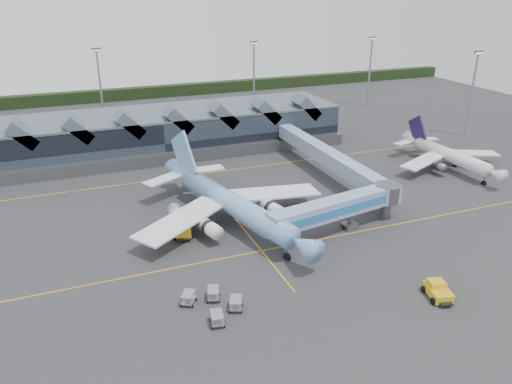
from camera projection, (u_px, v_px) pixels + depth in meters
name	position (u px, v px, depth m)	size (l,w,h in m)	color
ground	(244.00, 229.00, 84.08)	(260.00, 260.00, 0.00)	#2C2B2E
taxi_stripes	(225.00, 206.00, 92.66)	(120.00, 60.00, 0.01)	orange
tree_line_far	(137.00, 93.00, 177.61)	(260.00, 4.00, 4.00)	black
terminal	(156.00, 132.00, 121.07)	(90.00, 22.25, 12.52)	black
light_masts	(236.00, 82.00, 140.19)	(132.40, 42.56, 22.45)	gray
main_airliner	(229.00, 202.00, 84.70)	(35.16, 41.24, 13.44)	#66A4CE
regional_jet	(448.00, 155.00, 110.38)	(26.60, 28.95, 9.95)	silver
jet_bridge	(346.00, 206.00, 82.15)	(26.46, 8.20, 6.28)	#7D98D0
fuel_truck	(178.00, 220.00, 82.98)	(3.34, 9.96, 3.32)	black
pushback_tug	(438.00, 291.00, 65.57)	(3.75, 5.05, 2.06)	gold
baggage_carts	(214.00, 303.00, 63.16)	(7.66, 8.00, 1.59)	#95979D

